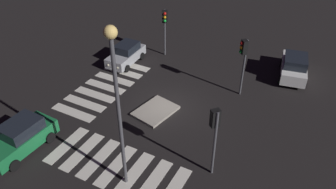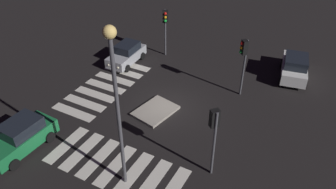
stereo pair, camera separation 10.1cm
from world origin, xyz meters
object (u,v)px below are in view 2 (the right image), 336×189
traffic_island (155,111)px  traffic_light_south (165,22)px  traffic_light_north (214,127)px  traffic_light_west (244,55)px  street_lamp (115,88)px  car_silver (127,54)px  car_green (21,137)px  car_white (295,67)px

traffic_island → traffic_light_south: 8.27m
traffic_light_north → traffic_light_west: bearing=-42.5°
traffic_light_south → street_lamp: bearing=-10.0°
traffic_light_south → traffic_light_north: 13.00m
car_silver → car_green: 11.01m
car_silver → car_white: bearing=107.8°
car_silver → traffic_light_west: 9.66m
traffic_light_west → street_lamp: 10.83m
car_white → traffic_light_south: (1.57, -10.10, 2.11)m
car_green → street_lamp: (-0.74, 6.45, 4.87)m
traffic_light_south → car_white: bearing=68.9°
traffic_island → car_silver: car_silver is taller
car_white → traffic_light_north: size_ratio=1.08×
car_green → traffic_light_west: 14.36m
car_silver → car_white: car_white is taller
car_green → traffic_light_west: bearing=143.1°
car_white → traffic_light_south: traffic_light_south is taller
car_green → traffic_light_north: (-3.45, 9.98, 2.17)m
street_lamp → traffic_light_south: bearing=-160.1°
car_green → street_lamp: size_ratio=0.49×
car_silver → traffic_island: bearing=48.3°
car_white → traffic_light_north: traffic_light_north is taller
street_lamp → car_white: bearing=159.2°
traffic_light_north → traffic_island: bearing=9.5°
car_silver → traffic_light_north: size_ratio=0.93×
car_white → traffic_light_north: bearing=160.6°
traffic_light_south → traffic_light_west: (2.61, 7.22, 0.17)m
car_white → traffic_light_south: 10.44m
car_white → car_green: car_white is taller
car_green → traffic_light_north: bearing=111.7°
traffic_island → traffic_light_north: traffic_light_north is taller
car_white → street_lamp: size_ratio=0.50×
traffic_island → traffic_light_south: bearing=-156.2°
traffic_island → traffic_light_north: 6.59m
car_green → traffic_light_south: traffic_light_south is taller
traffic_island → car_silver: size_ratio=0.82×
car_white → traffic_light_west: traffic_light_west is taller
car_silver → traffic_light_west: bearing=88.8°
traffic_light_west → traffic_light_north: bearing=52.7°
traffic_light_south → traffic_light_west: traffic_light_west is taller
car_silver → traffic_light_west: size_ratio=0.90×
car_silver → traffic_light_north: 12.99m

